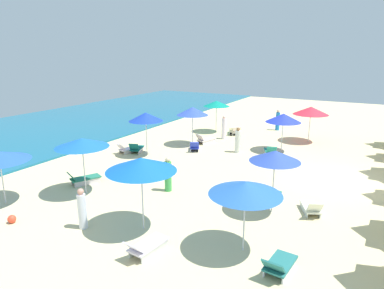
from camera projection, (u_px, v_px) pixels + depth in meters
ground_plane at (339, 181)px, 17.02m from camera, size 60.00×60.00×0.00m
ocean at (34, 131)px, 27.52m from camera, size 60.00×14.82×0.12m
umbrella_0 at (217, 104)px, 26.89m from camera, size 2.04×2.04×2.49m
lounge_chair_0_0 at (233, 131)px, 26.68m from camera, size 1.48×1.08×0.66m
lounge_chair_0_1 at (235, 131)px, 26.58m from camera, size 1.47×1.26×0.72m
umbrella_1 at (141, 164)px, 11.80m from camera, size 2.46×2.46×2.66m
lounge_chair_1_0 at (146, 246)px, 10.82m from camera, size 1.58×0.76×0.67m
umbrella_2 at (311, 111)px, 23.93m from camera, size 2.41×2.41×2.50m
umbrella_3 at (193, 111)px, 23.08m from camera, size 2.12×2.12×2.60m
lounge_chair_3_0 at (195, 147)px, 22.21m from camera, size 1.40×1.10×0.71m
lounge_chair_3_1 at (205, 140)px, 24.02m from camera, size 1.61×0.98×0.72m
umbrella_4 at (283, 118)px, 21.57m from camera, size 2.19×2.19×2.44m
lounge_chair_4_0 at (270, 151)px, 21.15m from camera, size 1.51×1.11×0.72m
umbrella_5 at (82, 143)px, 14.95m from camera, size 2.33×2.33×2.54m
lounge_chair_5_0 at (84, 179)px, 16.60m from camera, size 1.60×1.19×0.67m
umbrella_6 at (146, 117)px, 20.66m from camera, size 2.06×2.06×2.65m
lounge_chair_6_0 at (136, 148)px, 21.84m from camera, size 1.53×1.07×0.72m
lounge_chair_6_1 at (128, 149)px, 21.81m from camera, size 1.60×0.91×0.67m
umbrella_7 at (275, 156)px, 13.10m from camera, size 1.95×1.95×2.54m
lounge_chair_7_0 at (267, 195)px, 14.71m from camera, size 1.58×0.82×0.69m
lounge_chair_7_1 at (311, 208)px, 13.53m from camera, size 1.49×1.08×0.72m
umbrella_9 at (246, 188)px, 10.52m from camera, size 2.28×2.28×2.33m
lounge_chair_9_0 at (279, 265)px, 9.88m from camera, size 1.44×0.76×0.69m
beachgoer_0 at (82, 209)px, 12.31m from camera, size 0.39×0.39×1.51m
beachgoer_1 at (238, 141)px, 21.73m from camera, size 0.43×0.43×1.61m
beachgoer_2 at (168, 175)px, 15.64m from camera, size 0.44×0.44×1.60m
beachgoer_3 at (224, 128)px, 25.11m from camera, size 0.40×0.40×1.71m
beachgoer_4 at (278, 120)px, 27.93m from camera, size 0.40×0.40×1.69m
beach_ball_0 at (12, 219)px, 12.81m from camera, size 0.31×0.31×0.31m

